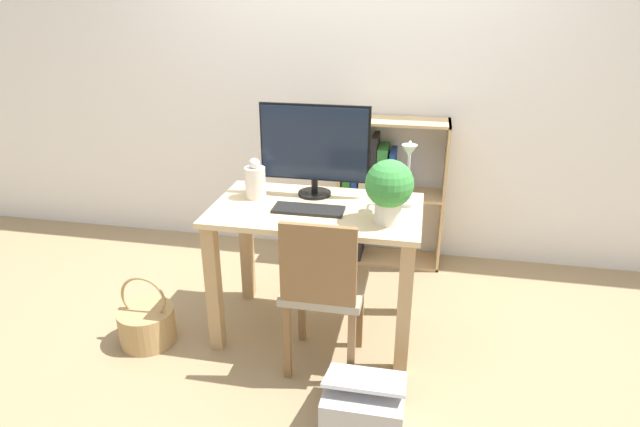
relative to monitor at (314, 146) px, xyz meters
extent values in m
plane|color=#997F5B|center=(0.05, -0.19, -1.05)|extent=(10.00, 10.00, 0.00)
cube|color=white|center=(0.05, 0.95, 0.25)|extent=(8.00, 0.05, 2.60)
cube|color=#D8BC8C|center=(0.05, -0.19, -0.30)|extent=(1.12, 0.66, 0.03)
cube|color=tan|center=(-0.45, -0.46, -0.68)|extent=(0.07, 0.07, 0.74)
cube|color=tan|center=(0.55, -0.46, -0.68)|extent=(0.07, 0.07, 0.74)
cube|color=tan|center=(-0.45, 0.09, -0.68)|extent=(0.07, 0.07, 0.74)
cube|color=tan|center=(0.55, 0.09, -0.68)|extent=(0.07, 0.07, 0.74)
cylinder|color=black|center=(0.00, 0.00, -0.28)|extent=(0.19, 0.19, 0.02)
cylinder|color=black|center=(0.00, 0.00, -0.23)|extent=(0.04, 0.04, 0.08)
cube|color=black|center=(0.00, 0.00, 0.02)|extent=(0.61, 0.02, 0.42)
cube|color=#192338|center=(0.00, 0.00, 0.02)|extent=(0.58, 0.03, 0.40)
cube|color=black|center=(0.02, -0.24, -0.28)|extent=(0.37, 0.14, 0.02)
cylinder|color=silver|center=(-0.31, -0.11, -0.20)|extent=(0.11, 0.11, 0.17)
sphere|color=silver|center=(-0.31, -0.11, -0.09)|extent=(0.06, 0.06, 0.06)
cylinder|color=#B7B7BC|center=(0.52, -0.06, -0.27)|extent=(0.10, 0.10, 0.02)
cylinder|color=#B7B7BC|center=(0.52, -0.06, -0.10)|extent=(0.02, 0.02, 0.33)
cylinder|color=#B7B7BC|center=(0.52, -0.11, 0.07)|extent=(0.01, 0.10, 0.01)
cone|color=#B7B7BC|center=(0.52, -0.16, 0.05)|extent=(0.08, 0.08, 0.06)
cylinder|color=silver|center=(0.44, -0.31, -0.23)|extent=(0.13, 0.13, 0.11)
sphere|color=#388C3D|center=(0.44, -0.31, -0.08)|extent=(0.24, 0.24, 0.24)
cube|color=#9E937F|center=(0.15, -0.46, -0.60)|extent=(0.40, 0.40, 0.04)
cube|color=brown|center=(0.15, -0.65, -0.38)|extent=(0.36, 0.03, 0.40)
cube|color=brown|center=(-0.01, -0.62, -0.84)|extent=(0.04, 0.04, 0.44)
cube|color=brown|center=(0.31, -0.62, -0.84)|extent=(0.04, 0.04, 0.44)
cube|color=brown|center=(-0.01, -0.30, -0.84)|extent=(0.04, 0.04, 0.44)
cube|color=brown|center=(0.31, -0.30, -0.84)|extent=(0.04, 0.04, 0.44)
cube|color=tan|center=(0.03, 0.78, -0.53)|extent=(0.02, 0.28, 1.04)
cube|color=tan|center=(0.74, 0.78, -0.53)|extent=(0.02, 0.28, 1.04)
cube|color=tan|center=(0.39, 0.78, -1.05)|extent=(0.73, 0.28, 0.02)
cube|color=tan|center=(0.39, 0.78, -0.02)|extent=(0.73, 0.28, 0.02)
cube|color=tan|center=(0.39, 0.78, -0.53)|extent=(0.69, 0.28, 0.02)
cube|color=orange|center=(0.07, 0.78, -0.84)|extent=(0.05, 0.24, 0.40)
cube|color=black|center=(0.13, 0.78, -0.87)|extent=(0.04, 0.24, 0.33)
cube|color=black|center=(0.18, 0.78, -0.88)|extent=(0.04, 0.24, 0.31)
cube|color=#2D7F38|center=(0.08, 0.78, -0.30)|extent=(0.06, 0.24, 0.46)
cube|color=navy|center=(0.13, 0.78, -0.36)|extent=(0.04, 0.24, 0.34)
cube|color=beige|center=(0.20, 0.78, -0.37)|extent=(0.07, 0.24, 0.32)
cube|color=black|center=(0.26, 0.78, -0.32)|extent=(0.04, 0.24, 0.40)
cube|color=#2D7F38|center=(0.32, 0.78, -0.36)|extent=(0.07, 0.24, 0.33)
cube|color=navy|center=(0.39, 0.78, -0.37)|extent=(0.04, 0.24, 0.30)
cylinder|color=tan|center=(-0.86, -0.49, -0.95)|extent=(0.31, 0.31, 0.20)
torus|color=tan|center=(-0.86, -0.49, -0.77)|extent=(0.26, 0.02, 0.26)
cube|color=#B2B2B7|center=(0.41, -0.87, -0.96)|extent=(0.36, 0.30, 0.19)
cube|color=#B2B2B7|center=(0.41, -0.81, -0.86)|extent=(0.37, 0.29, 0.12)
camera|label=1|loc=(0.58, -2.77, 0.79)|focal=30.00mm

